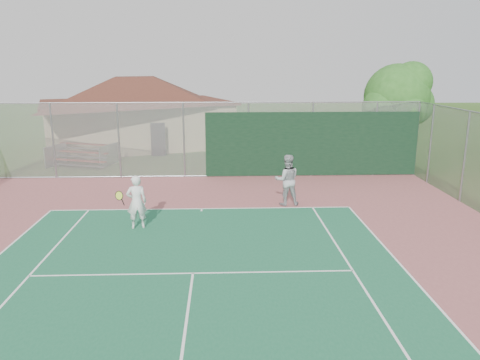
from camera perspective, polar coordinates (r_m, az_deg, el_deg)
name	(u,v)px	position (r m, az deg, el deg)	size (l,w,h in m)	color
back_fence	(251,142)	(21.92, 1.30, 4.67)	(20.08, 0.11, 3.53)	gray
side_fence_right	(465,157)	(19.74, 25.71, 2.50)	(0.08, 9.00, 3.50)	gray
clubhouse	(136,105)	(31.26, -12.58, 8.97)	(14.18, 11.70, 5.25)	tan
bleachers	(82,154)	(26.00, -18.67, 2.97)	(3.40, 2.54, 1.09)	#973922
tree	(398,99)	(25.08, 18.75, 9.37)	(3.83, 3.63, 5.35)	#381F14
player_white_front	(136,202)	(15.38, -12.52, -2.68)	(1.01, 0.70, 1.75)	silver
player_grey_back	(287,180)	(17.59, 5.74, -0.05)	(0.95, 0.75, 1.92)	#9B9EA0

